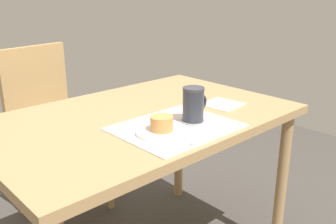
{
  "coord_description": "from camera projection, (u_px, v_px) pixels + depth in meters",
  "views": [
    {
      "loc": [
        -0.88,
        -1.11,
        1.22
      ],
      "look_at": [
        -0.0,
        -0.16,
        0.79
      ],
      "focal_mm": 40.0,
      "sensor_mm": 36.0,
      "label": 1
    }
  ],
  "objects": [
    {
      "name": "dining_table",
      "position": [
        141.0,
        133.0,
        1.52
      ],
      "size": [
        1.22,
        0.79,
        0.74
      ],
      "color": "tan",
      "rests_on": "ground_plane"
    },
    {
      "name": "wooden_chair",
      "position": [
        51.0,
        126.0,
        2.05
      ],
      "size": [
        0.47,
        0.47,
        0.92
      ],
      "rotation": [
        0.0,
        0.0,
        3.27
      ],
      "color": "tan",
      "rests_on": "ground_plane"
    },
    {
      "name": "placemat",
      "position": [
        176.0,
        127.0,
        1.35
      ],
      "size": [
        0.42,
        0.34,
        0.0
      ],
      "primitive_type": "cube",
      "color": "silver",
      "rests_on": "dining_table"
    },
    {
      "name": "pastry_plate",
      "position": [
        162.0,
        132.0,
        1.28
      ],
      "size": [
        0.18,
        0.18,
        0.01
      ],
      "primitive_type": "cylinder",
      "color": "white",
      "rests_on": "placemat"
    },
    {
      "name": "pastry",
      "position": [
        162.0,
        123.0,
        1.27
      ],
      "size": [
        0.08,
        0.08,
        0.05
      ],
      "primitive_type": "cylinder",
      "color": "tan",
      "rests_on": "pastry_plate"
    },
    {
      "name": "coffee_coaster",
      "position": [
        193.0,
        121.0,
        1.4
      ],
      "size": [
        0.09,
        0.09,
        0.0
      ],
      "primitive_type": "cylinder",
      "color": "#99999E",
      "rests_on": "placemat"
    },
    {
      "name": "coffee_mug",
      "position": [
        194.0,
        104.0,
        1.38
      ],
      "size": [
        0.11,
        0.08,
        0.13
      ],
      "color": "#2D333D",
      "rests_on": "coffee_coaster"
    },
    {
      "name": "teaspoon",
      "position": [
        205.0,
        139.0,
        1.23
      ],
      "size": [
        0.13,
        0.01,
        0.01
      ],
      "primitive_type": "cylinder",
      "rotation": [
        0.0,
        1.57,
        -0.0
      ],
      "color": "silver",
      "rests_on": "placemat"
    },
    {
      "name": "paper_napkin",
      "position": [
        222.0,
        104.0,
        1.61
      ],
      "size": [
        0.16,
        0.16,
        0.0
      ],
      "primitive_type": "cube",
      "rotation": [
        0.0,
        0.0,
        0.1
      ],
      "color": "silver",
      "rests_on": "dining_table"
    }
  ]
}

